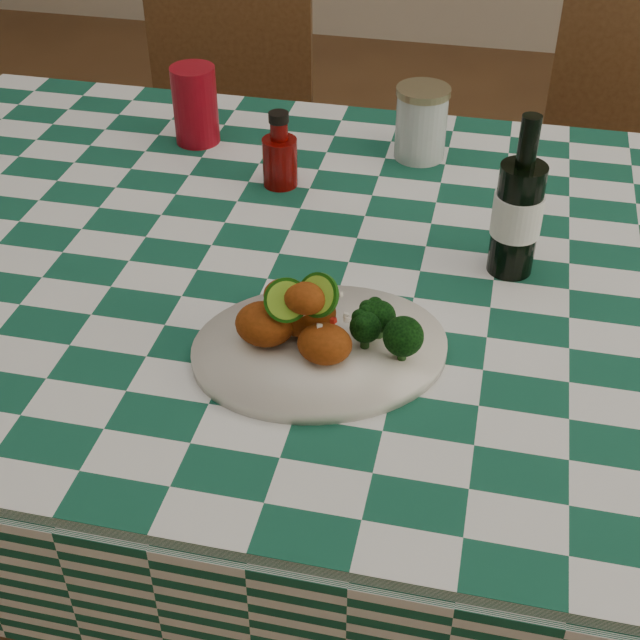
% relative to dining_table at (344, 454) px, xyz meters
% --- Properties ---
extents(ground, '(5.00, 5.00, 0.00)m').
position_rel_dining_table_xyz_m(ground, '(0.00, 0.00, -0.39)').
color(ground, brown).
rests_on(ground, ground).
extents(dining_table, '(1.66, 1.06, 0.79)m').
position_rel_dining_table_xyz_m(dining_table, '(0.00, 0.00, 0.00)').
color(dining_table, '#14503A').
rests_on(dining_table, ground).
extents(plate, '(0.39, 0.35, 0.02)m').
position_rel_dining_table_xyz_m(plate, '(0.00, -0.21, 0.40)').
color(plate, silver).
rests_on(plate, dining_table).
extents(fried_chicken_pile, '(0.14, 0.10, 0.09)m').
position_rel_dining_table_xyz_m(fried_chicken_pile, '(-0.01, -0.21, 0.46)').
color(fried_chicken_pile, '#8E370D').
rests_on(fried_chicken_pile, plate).
extents(broccoli_side, '(0.07, 0.07, 0.06)m').
position_rel_dining_table_xyz_m(broccoli_side, '(0.08, -0.20, 0.44)').
color(broccoli_side, black).
rests_on(broccoli_side, plate).
extents(red_tumbler, '(0.10, 0.10, 0.13)m').
position_rel_dining_table_xyz_m(red_tumbler, '(-0.33, 0.32, 0.46)').
color(red_tumbler, maroon).
rests_on(red_tumbler, dining_table).
extents(ketchup_bottle, '(0.07, 0.07, 0.12)m').
position_rel_dining_table_xyz_m(ketchup_bottle, '(-0.15, 0.20, 0.46)').
color(ketchup_bottle, '#5D0604').
rests_on(ketchup_bottle, dining_table).
extents(mason_jar, '(0.11, 0.11, 0.12)m').
position_rel_dining_table_xyz_m(mason_jar, '(0.05, 0.34, 0.45)').
color(mason_jar, '#B2BCBA').
rests_on(mason_jar, dining_table).
extents(beer_bottle, '(0.09, 0.09, 0.23)m').
position_rel_dining_table_xyz_m(beer_bottle, '(0.22, 0.03, 0.51)').
color(beer_bottle, black).
rests_on(beer_bottle, dining_table).
extents(wooden_chair_left, '(0.43, 0.45, 0.85)m').
position_rel_dining_table_xyz_m(wooden_chair_left, '(-0.44, 0.75, 0.03)').
color(wooden_chair_left, '#472814').
rests_on(wooden_chair_left, ground).
extents(wooden_chair_right, '(0.47, 0.49, 0.96)m').
position_rel_dining_table_xyz_m(wooden_chair_right, '(0.48, 0.68, 0.09)').
color(wooden_chair_right, '#472814').
rests_on(wooden_chair_right, ground).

